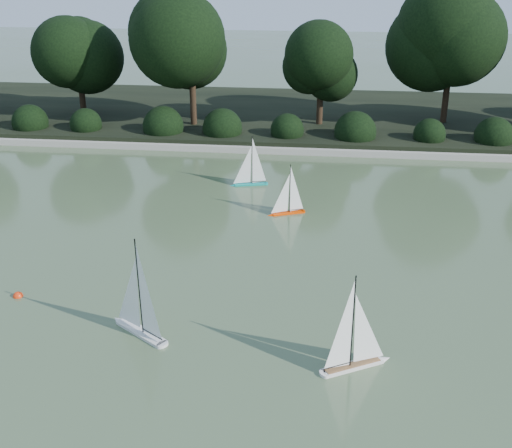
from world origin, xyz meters
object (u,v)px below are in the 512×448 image
object	(u,v)px
sailboat_orange	(285,206)
race_buoy	(18,296)
sailboat_white_b	(359,352)
sailboat_white_a	(136,316)
sailboat_teal	(248,177)

from	to	relation	value
sailboat_orange	race_buoy	size ratio (longest dim) A/B	7.20
sailboat_white_b	race_buoy	bearing A→B (deg)	166.71
sailboat_orange	race_buoy	world-z (taller)	sailboat_orange
sailboat_white_a	sailboat_orange	bearing A→B (deg)	69.25
sailboat_orange	sailboat_teal	world-z (taller)	sailboat_teal
sailboat_orange	sailboat_white_a	bearing A→B (deg)	-110.75
sailboat_white_b	sailboat_teal	distance (m)	7.82
sailboat_orange	sailboat_teal	size ratio (longest dim) A/B	0.91
sailboat_white_a	sailboat_teal	size ratio (longest dim) A/B	1.28
sailboat_orange	sailboat_teal	xyz separation A→B (m)	(-1.08, 1.81, 0.02)
sailboat_white_b	race_buoy	world-z (taller)	sailboat_white_b
sailboat_white_a	sailboat_teal	xyz separation A→B (m)	(0.84, 6.87, -0.06)
sailboat_white_b	sailboat_orange	xyz separation A→B (m)	(-1.45, 5.59, -0.05)
sailboat_white_a	race_buoy	xyz separation A→B (m)	(-2.33, 0.82, -0.27)
sailboat_orange	race_buoy	bearing A→B (deg)	-135.07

